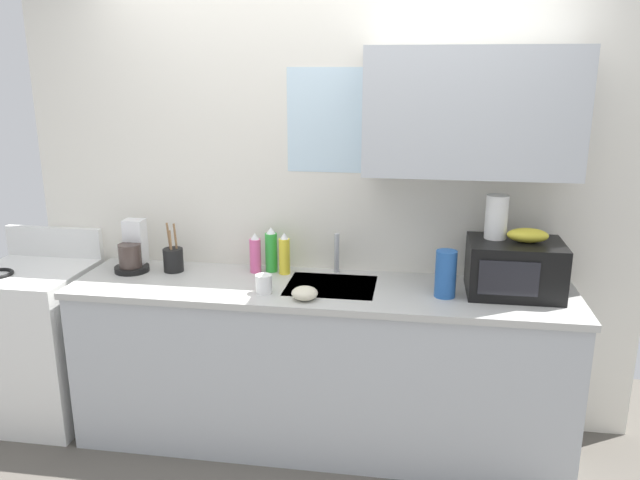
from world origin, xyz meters
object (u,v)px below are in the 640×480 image
(banana_bunch, at_px, (528,235))
(coffee_maker, at_px, (133,252))
(dish_soap_bottle_green, at_px, (271,251))
(utensil_crock, at_px, (173,259))
(dish_soap_bottle_yellow, at_px, (284,254))
(cereal_canister, at_px, (446,274))
(dish_soap_bottle_pink, at_px, (255,254))
(paper_towel_roll, at_px, (496,217))
(small_bowl, at_px, (305,293))
(mug_white, at_px, (264,284))
(stove_range, at_px, (38,343))
(microwave, at_px, (514,268))

(banana_bunch, height_order, coffee_maker, banana_bunch)
(dish_soap_bottle_green, bearing_deg, utensil_crock, -170.92)
(coffee_maker, distance_m, dish_soap_bottle_green, 0.78)
(dish_soap_bottle_yellow, relative_size, cereal_canister, 0.99)
(banana_bunch, distance_m, dish_soap_bottle_pink, 1.43)
(coffee_maker, relative_size, dish_soap_bottle_yellow, 1.20)
(banana_bunch, xyz_separation_m, dish_soap_bottle_pink, (-1.41, 0.13, -0.20))
(dish_soap_bottle_pink, bearing_deg, utensil_crock, -172.85)
(paper_towel_roll, xyz_separation_m, small_bowl, (-0.92, -0.30, -0.35))
(small_bowl, bearing_deg, mug_white, 164.74)
(banana_bunch, height_order, small_bowl, banana_bunch)
(dish_soap_bottle_yellow, relative_size, small_bowl, 1.80)
(stove_range, bearing_deg, coffee_maker, 10.24)
(coffee_maker, xyz_separation_m, mug_white, (0.81, -0.25, -0.06))
(microwave, distance_m, coffee_maker, 2.05)
(stove_range, xyz_separation_m, dish_soap_bottle_green, (1.35, 0.20, 0.56))
(microwave, distance_m, mug_white, 1.26)
(dish_soap_bottle_yellow, relative_size, mug_white, 2.46)
(banana_bunch, relative_size, small_bowl, 1.54)
(stove_range, height_order, dish_soap_bottle_green, dish_soap_bottle_green)
(coffee_maker, height_order, dish_soap_bottle_green, coffee_maker)
(banana_bunch, bearing_deg, mug_white, -171.62)
(stove_range, distance_m, dish_soap_bottle_green, 1.48)
(paper_towel_roll, height_order, coffee_maker, paper_towel_roll)
(stove_range, relative_size, paper_towel_roll, 4.91)
(stove_range, distance_m, mug_white, 1.48)
(stove_range, height_order, utensil_crock, utensil_crock)
(dish_soap_bottle_green, xyz_separation_m, cereal_canister, (0.94, -0.26, -0.00))
(dish_soap_bottle_yellow, bearing_deg, small_bowl, -64.31)
(dish_soap_bottle_green, distance_m, dish_soap_bottle_pink, 0.09)
(stove_range, xyz_separation_m, dish_soap_bottle_yellow, (1.43, 0.17, 0.55))
(dish_soap_bottle_green, bearing_deg, small_bowl, -57.21)
(microwave, bearing_deg, utensil_crock, 177.75)
(microwave, distance_m, dish_soap_bottle_yellow, 1.21)
(coffee_maker, relative_size, small_bowl, 2.15)
(stove_range, bearing_deg, small_bowl, -7.20)
(dish_soap_bottle_green, height_order, mug_white, dish_soap_bottle_green)
(mug_white, bearing_deg, cereal_canister, 5.71)
(dish_soap_bottle_yellow, relative_size, dish_soap_bottle_pink, 1.04)
(dish_soap_bottle_green, height_order, small_bowl, dish_soap_bottle_green)
(stove_range, bearing_deg, dish_soap_bottle_yellow, 6.80)
(coffee_maker, xyz_separation_m, small_bowl, (1.03, -0.31, -0.07))
(dish_soap_bottle_pink, bearing_deg, small_bowl, -47.53)
(paper_towel_roll, height_order, dish_soap_bottle_green, paper_towel_roll)
(coffee_maker, distance_m, cereal_canister, 1.72)
(small_bowl, bearing_deg, utensil_crock, 158.22)
(banana_bunch, xyz_separation_m, cereal_canister, (-0.39, -0.10, -0.19))
(utensil_crock, distance_m, small_bowl, 0.86)
(stove_range, xyz_separation_m, banana_bunch, (2.68, 0.05, 0.75))
(coffee_maker, xyz_separation_m, dish_soap_bottle_green, (0.77, 0.10, 0.01))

